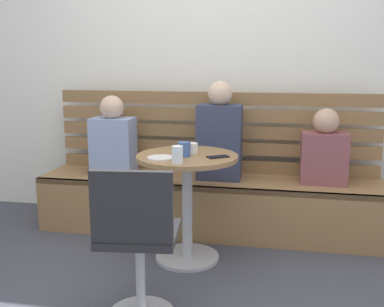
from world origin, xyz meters
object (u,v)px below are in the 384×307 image
cafe_table (187,187)px  cup_ceramic_white (192,148)px  phone_on_table (218,157)px  person_child_left (113,140)px  booth_bench (209,205)px  cup_water_clear (177,155)px  person_adult (220,136)px  plate_small (161,158)px  person_child_middle (324,151)px  cup_espresso_small (184,146)px  white_chair (137,239)px  cup_mug_blue (184,149)px

cafe_table → cup_ceramic_white: 0.26m
phone_on_table → person_child_left: bearing=25.0°
booth_bench → cup_water_clear: bearing=-95.1°
person_adult → plate_small: (-0.29, -0.71, -0.04)m
person_child_middle → cup_espresso_small: size_ratio=10.16×
booth_bench → white_chair: 1.39m
cup_espresso_small → phone_on_table: bearing=-38.0°
person_child_left → cup_water_clear: bearing=-48.2°
cafe_table → cup_mug_blue: bearing=-101.2°
person_child_middle → cup_espresso_small: person_child_middle is taller
white_chair → cup_water_clear: same height
booth_bench → person_child_left: 0.94m
person_adult → cafe_table: bearing=-104.2°
cup_espresso_small → cafe_table: bearing=-72.2°
person_adult → plate_small: person_adult is taller
person_child_left → plate_small: 0.90m
person_adult → person_child_middle: bearing=1.2°
white_chair → person_child_left: bearing=115.0°
booth_bench → person_adult: size_ratio=3.53×
person_child_left → cup_mug_blue: 0.93m
white_chair → cup_ceramic_white: 0.94m
cup_mug_blue → cup_water_clear: cup_water_clear is taller
white_chair → cup_mug_blue: white_chair is taller
cup_water_clear → cup_mug_blue: bearing=90.7°
white_chair → person_adult: (0.24, 1.38, 0.32)m
booth_bench → cup_mug_blue: size_ratio=28.42×
person_adult → person_child_left: size_ratio=1.19×
person_adult → cup_ceramic_white: (-0.12, -0.50, -0.01)m
person_child_middle → person_adult: bearing=-178.8°
cafe_table → plate_small: size_ratio=4.35×
cup_espresso_small → plate_small: (-0.09, -0.32, -0.02)m
person_adult → cup_espresso_small: 0.44m
white_chair → person_child_middle: size_ratio=1.49×
white_chair → cup_ceramic_white: (0.11, 0.88, 0.31)m
cup_water_clear → plate_small: 0.18m
person_child_left → cafe_table: bearing=-36.8°
person_child_left → phone_on_table: person_child_left is taller
cafe_table → cup_mug_blue: (-0.01, -0.05, 0.27)m
phone_on_table → cup_espresso_small: bearing=18.7°
person_child_left → cup_espresso_small: bearing=-28.9°
cafe_table → cup_water_clear: size_ratio=6.73×
person_adult → cup_water_clear: 0.84m
cafe_table → phone_on_table: size_ratio=5.29×
cup_water_clear → plate_small: bearing=140.4°
cup_mug_blue → cup_water_clear: 0.21m
cup_water_clear → plate_small: (-0.14, 0.11, -0.05)m
booth_bench → cafe_table: (-0.06, -0.54, 0.30)m
person_adult → cup_mug_blue: size_ratio=8.04×
cup_ceramic_white → cup_mug_blue: (-0.03, -0.11, 0.01)m
phone_on_table → cup_water_clear: bearing=102.2°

